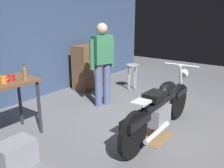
% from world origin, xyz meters
% --- Properties ---
extents(ground_plane, '(12.00, 12.00, 0.00)m').
position_xyz_m(ground_plane, '(0.00, 0.00, 0.00)').
color(ground_plane, slate).
extents(back_wall, '(8.00, 0.12, 3.10)m').
position_xyz_m(back_wall, '(0.00, 2.80, 1.55)').
color(back_wall, '#384C70').
rests_on(back_wall, ground_plane).
extents(motorcycle, '(2.19, 0.60, 1.00)m').
position_xyz_m(motorcycle, '(-0.04, -0.25, 0.45)').
color(motorcycle, black).
rests_on(motorcycle, ground_plane).
extents(person_standing, '(0.55, 0.32, 1.67)m').
position_xyz_m(person_standing, '(0.40, 1.26, 0.93)').
color(person_standing, slate).
rests_on(person_standing, ground_plane).
extents(shop_stool, '(0.32, 0.32, 0.64)m').
position_xyz_m(shop_stool, '(1.68, 1.35, 0.50)').
color(shop_stool, '#B2B2B7').
rests_on(shop_stool, ground_plane).
extents(wooden_dresser, '(0.80, 0.47, 1.10)m').
position_xyz_m(wooden_dresser, '(1.14, 2.30, 0.55)').
color(wooden_dresser, brown).
rests_on(wooden_dresser, ground_plane).
extents(drip_tray, '(0.56, 0.40, 0.01)m').
position_xyz_m(drip_tray, '(-0.20, -0.25, 0.01)').
color(drip_tray, olive).
rests_on(drip_tray, ground_plane).
extents(storage_bin, '(0.44, 0.32, 0.34)m').
position_xyz_m(storage_bin, '(-1.89, 0.78, 0.17)').
color(storage_bin, gray).
rests_on(storage_bin, ground_plane).
extents(mug_red_diner, '(0.12, 0.08, 0.10)m').
position_xyz_m(mug_red_diner, '(-1.45, 1.45, 0.95)').
color(mug_red_diner, red).
rests_on(mug_red_diner, workbench).
extents(mug_orange_travel, '(0.12, 0.08, 0.11)m').
position_xyz_m(mug_orange_travel, '(-1.58, 1.42, 0.95)').
color(mug_orange_travel, orange).
rests_on(mug_orange_travel, workbench).
extents(bottle, '(0.06, 0.06, 0.24)m').
position_xyz_m(bottle, '(-1.30, 1.32, 1.00)').
color(bottle, olive).
rests_on(bottle, workbench).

